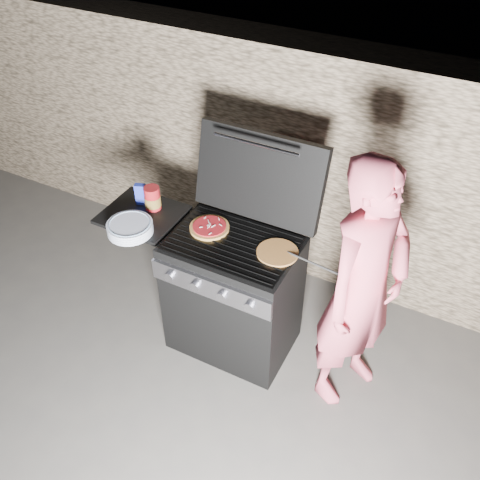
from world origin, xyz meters
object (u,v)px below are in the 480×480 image
at_px(pizza_topped, 209,227).
at_px(person, 363,290).
at_px(gas_grill, 201,283).
at_px(sauce_jar, 152,198).

distance_m(pizza_topped, person, 1.01).
relative_size(pizza_topped, person, 0.15).
height_order(gas_grill, person, person).
bearing_deg(pizza_topped, person, -1.18).
distance_m(gas_grill, sauce_jar, 0.66).
bearing_deg(person, gas_grill, 115.49).
height_order(sauce_jar, person, person).
bearing_deg(person, sauce_jar, 111.79).
bearing_deg(pizza_topped, gas_grill, -138.09).
bearing_deg(sauce_jar, person, -2.02).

